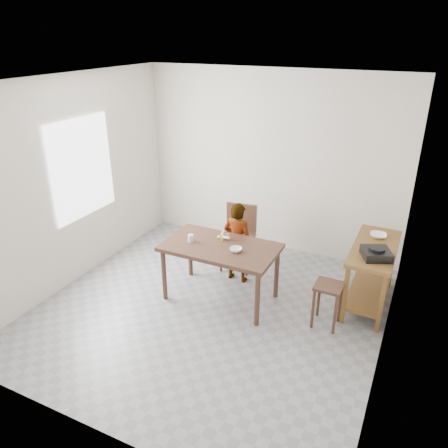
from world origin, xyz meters
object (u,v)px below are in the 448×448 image
at_px(stool, 327,305).
at_px(dining_table, 221,272).
at_px(dining_chair, 238,239).
at_px(prep_counter, 371,275).
at_px(child, 237,242).

bearing_deg(stool, dining_table, -178.68).
bearing_deg(dining_chair, dining_table, -89.21).
distance_m(dining_chair, stool, 1.69).
bearing_deg(prep_counter, dining_chair, 176.37).
height_order(dining_table, dining_chair, dining_chair).
bearing_deg(stool, dining_chair, 152.06).
xyz_separation_m(dining_table, child, (0.00, 0.51, 0.19)).
bearing_deg(dining_table, dining_chair, 99.19).
height_order(child, dining_chair, child).
bearing_deg(child, dining_chair, -64.40).
height_order(dining_table, child, child).
bearing_deg(child, stool, 162.41).
distance_m(dining_table, prep_counter, 1.86).
bearing_deg(dining_table, stool, 1.32).
height_order(dining_chair, stool, dining_chair).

